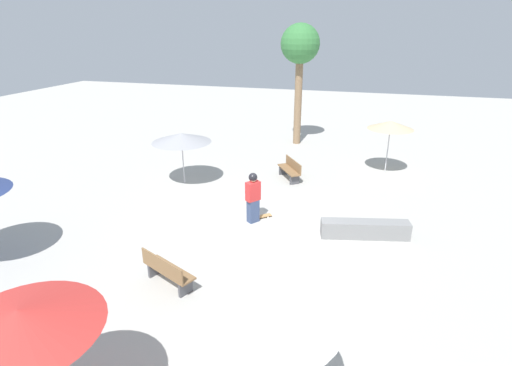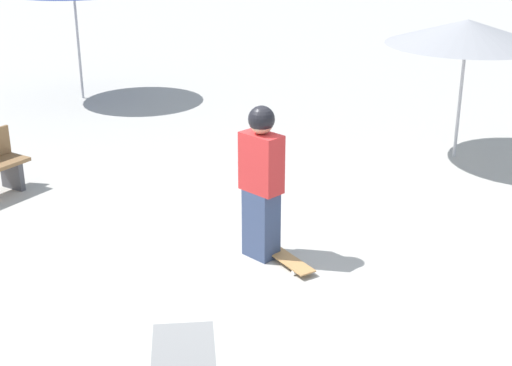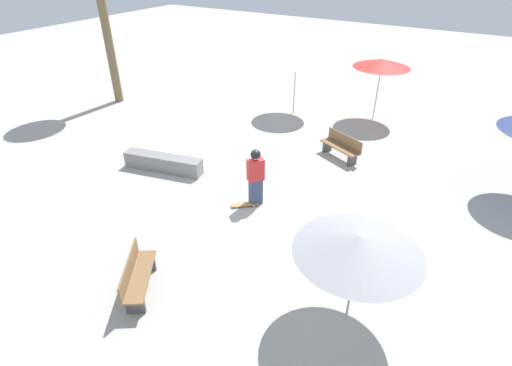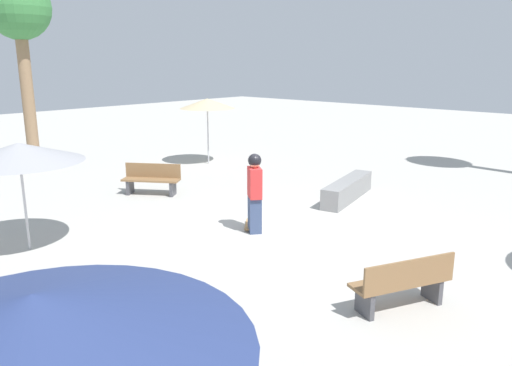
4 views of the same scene
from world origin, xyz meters
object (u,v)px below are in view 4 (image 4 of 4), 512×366
shade_umbrella_navy (35,324)px  palm_tree_left (19,15)px  concrete_ledge (348,189)px  shade_umbrella_tan (207,104)px  bench_near (403,283)px  shade_umbrella_grey (19,152)px  skater_main (255,190)px  skateboard (250,224)px  bench_far (152,179)px

shade_umbrella_navy → palm_tree_left: (-6.30, -14.40, 2.78)m
concrete_ledge → shade_umbrella_tan: shade_umbrella_tan is taller
concrete_ledge → palm_tree_left: palm_tree_left is taller
concrete_ledge → bench_near: (4.73, 3.93, 0.16)m
concrete_ledge → shade_umbrella_grey: 8.07m
skater_main → shade_umbrella_grey: (3.78, -2.63, 1.01)m
shade_umbrella_tan → palm_tree_left: (4.71, -3.64, 2.89)m
bench_near → shade_umbrella_tan: bearing=87.2°
concrete_ledge → skateboard: bearing=-6.2°
palm_tree_left → concrete_ledge: bearing=111.8°
concrete_ledge → bench_far: bench_far is taller
bench_far → palm_tree_left: bearing=-26.1°
bench_near → palm_tree_left: palm_tree_left is taller
skateboard → concrete_ledge: bearing=-45.5°
bench_near → concrete_ledge: bearing=64.9°
shade_umbrella_tan → palm_tree_left: 6.62m
concrete_ledge → shade_umbrella_tan: size_ratio=1.17×
palm_tree_left → shade_umbrella_grey: bearing=64.8°
bench_far → shade_umbrella_tan: shade_umbrella_tan is taller
bench_far → shade_umbrella_tan: (-3.96, -1.99, 1.74)m
concrete_ledge → shade_umbrella_grey: size_ratio=1.15×
shade_umbrella_tan → bench_near: bearing=62.0°
shade_umbrella_grey → shade_umbrella_tan: (-8.14, -3.64, 0.22)m
skateboard → bench_far: size_ratio=0.47×
palm_tree_left → bench_near: bearing=87.0°
skater_main → bench_near: bearing=-157.3°
skateboard → palm_tree_left: size_ratio=0.12×
skater_main → concrete_ledge: bearing=-53.1°
skateboard → palm_tree_left: 10.84m
bench_near → shade_umbrella_navy: shade_umbrella_navy is taller
shade_umbrella_tan → shade_umbrella_grey: bearing=24.1°
skater_main → skateboard: bearing=8.7°
bench_near → skateboard: bearing=98.8°
skater_main → concrete_ledge: 3.71m
bench_far → bench_near: bearing=136.0°
skater_main → shade_umbrella_navy: bearing=161.9°
skater_main → skateboard: 0.95m
bench_far → palm_tree_left: palm_tree_left is taller
concrete_ledge → bench_far: (3.24, -4.34, 0.16)m
skater_main → shade_umbrella_tan: (-4.36, -6.27, 1.23)m
shade_umbrella_navy → bench_near: bearing=-175.0°
bench_far → concrete_ledge: bearing=-177.0°
bench_far → shade_umbrella_navy: size_ratio=0.64×
bench_far → shade_umbrella_grey: 4.75m
skater_main → shade_umbrella_navy: 8.13m
skateboard → shade_umbrella_navy: 8.63m
skater_main → palm_tree_left: palm_tree_left is taller
bench_far → shade_umbrella_grey: bearing=77.7°
bench_far → skateboard: bearing=142.9°
skater_main → concrete_ledge: (-3.65, 0.06, -0.67)m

